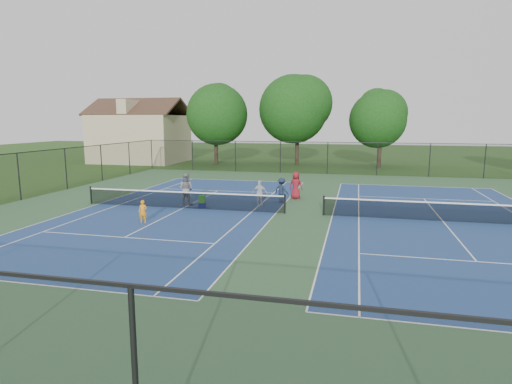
% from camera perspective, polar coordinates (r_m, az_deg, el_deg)
% --- Properties ---
extents(ground, '(140.00, 140.00, 0.00)m').
position_cam_1_polar(ground, '(23.23, 6.40, -2.99)').
color(ground, '#234716').
rests_on(ground, ground).
extents(court_pad, '(36.00, 36.00, 0.01)m').
position_cam_1_polar(court_pad, '(23.22, 6.40, -2.98)').
color(court_pad, '#315733').
rests_on(court_pad, ground).
extents(tennis_court_left, '(12.00, 23.83, 1.07)m').
position_cam_1_polar(tennis_court_left, '(24.99, -9.74, -1.95)').
color(tennis_court_left, navy).
rests_on(tennis_court_left, ground).
extents(tennis_court_right, '(12.00, 23.83, 1.07)m').
position_cam_1_polar(tennis_court_right, '(23.46, 23.66, -3.38)').
color(tennis_court_right, navy).
rests_on(tennis_court_right, ground).
extents(perimeter_fence, '(36.08, 36.08, 3.02)m').
position_cam_1_polar(perimeter_fence, '(22.93, 6.47, 0.92)').
color(perimeter_fence, black).
rests_on(perimeter_fence, ground).
extents(tree_back_a, '(6.80, 6.80, 9.15)m').
position_cam_1_polar(tree_back_a, '(49.10, -5.41, 10.69)').
color(tree_back_a, '#2D2116').
rests_on(tree_back_a, ground).
extents(tree_back_b, '(7.60, 7.60, 10.03)m').
position_cam_1_polar(tree_back_b, '(49.00, 5.57, 11.35)').
color(tree_back_b, '#2D2116').
rests_on(tree_back_b, ground).
extents(tree_back_c, '(6.00, 6.00, 8.40)m').
position_cam_1_polar(tree_back_c, '(47.58, 16.34, 9.72)').
color(tree_back_c, '#2D2116').
rests_on(tree_back_c, ground).
extents(clapboard_house, '(10.80, 8.10, 7.65)m').
position_cam_1_polar(clapboard_house, '(54.04, -15.20, 7.17)').
color(clapboard_house, tan).
rests_on(clapboard_house, ground).
extents(child_player, '(0.46, 0.34, 1.14)m').
position_cam_1_polar(child_player, '(21.82, -14.85, -2.54)').
color(child_player, orange).
rests_on(child_player, ground).
extents(instructor, '(1.04, 0.87, 1.91)m').
position_cam_1_polar(instructor, '(25.97, -9.30, 0.42)').
color(instructor, gray).
rests_on(instructor, ground).
extents(bystander_a, '(0.89, 0.38, 1.51)m').
position_cam_1_polar(bystander_a, '(25.40, 0.53, -0.12)').
color(bystander_a, silver).
rests_on(bystander_a, ground).
extents(bystander_b, '(1.13, 0.93, 1.52)m').
position_cam_1_polar(bystander_b, '(26.44, 3.43, 0.26)').
color(bystander_b, '#192438').
rests_on(bystander_b, ground).
extents(bystander_c, '(0.96, 0.73, 1.76)m').
position_cam_1_polar(bystander_c, '(27.64, 5.33, 0.89)').
color(bystander_c, maroon).
rests_on(bystander_c, ground).
extents(ball_crate, '(0.48, 0.41, 0.31)m').
position_cam_1_polar(ball_crate, '(24.99, -7.20, -1.76)').
color(ball_crate, navy).
rests_on(ball_crate, ground).
extents(ball_hopper, '(0.36, 0.31, 0.44)m').
position_cam_1_polar(ball_hopper, '(24.92, -7.22, -0.92)').
color(ball_hopper, green).
rests_on(ball_hopper, ball_crate).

